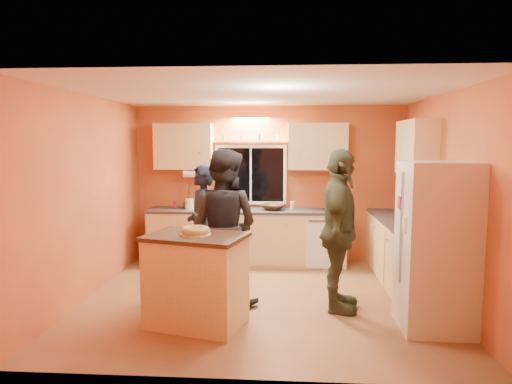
# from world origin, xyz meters

# --- Properties ---
(ground) EXTENTS (4.50, 4.50, 0.00)m
(ground) POSITION_xyz_m (0.00, 0.00, 0.00)
(ground) COLOR brown
(ground) RESTS_ON ground
(room_shell) EXTENTS (4.54, 4.04, 2.61)m
(room_shell) POSITION_xyz_m (0.12, 0.41, 1.62)
(room_shell) COLOR #C76A33
(room_shell) RESTS_ON ground
(back_counter) EXTENTS (4.23, 0.62, 0.90)m
(back_counter) POSITION_xyz_m (0.01, 1.70, 0.45)
(back_counter) COLOR tan
(back_counter) RESTS_ON ground
(right_counter) EXTENTS (0.62, 1.84, 0.90)m
(right_counter) POSITION_xyz_m (1.95, 0.50, 0.45)
(right_counter) COLOR tan
(right_counter) RESTS_ON ground
(refrigerator) EXTENTS (0.72, 0.70, 1.80)m
(refrigerator) POSITION_xyz_m (1.89, -0.80, 0.90)
(refrigerator) COLOR silver
(refrigerator) RESTS_ON ground
(island) EXTENTS (1.19, 0.95, 1.01)m
(island) POSITION_xyz_m (-0.67, -0.87, 0.51)
(island) COLOR tan
(island) RESTS_ON ground
(bundt_pastry) EXTENTS (0.31, 0.31, 0.09)m
(bundt_pastry) POSITION_xyz_m (-0.67, -0.87, 1.05)
(bundt_pastry) COLOR tan
(bundt_pastry) RESTS_ON island
(person_left) EXTENTS (0.53, 0.69, 1.70)m
(person_left) POSITION_xyz_m (-0.86, 0.49, 0.85)
(person_left) COLOR black
(person_left) RESTS_ON ground
(person_center) EXTENTS (1.14, 1.03, 1.92)m
(person_center) POSITION_xyz_m (-0.47, -0.14, 0.96)
(person_center) COLOR black
(person_center) RESTS_ON ground
(person_right) EXTENTS (0.64, 1.19, 1.93)m
(person_right) POSITION_xyz_m (0.92, -0.33, 0.96)
(person_right) COLOR #363A25
(person_right) RESTS_ON ground
(mixing_bowl) EXTENTS (0.48, 0.48, 0.09)m
(mixing_bowl) POSITION_xyz_m (0.09, 1.70, 0.95)
(mixing_bowl) COLOR #301C10
(mixing_bowl) RESTS_ON back_counter
(utensil_crock) EXTENTS (0.14, 0.14, 0.17)m
(utensil_crock) POSITION_xyz_m (-1.30, 1.70, 0.99)
(utensil_crock) COLOR beige
(utensil_crock) RESTS_ON back_counter
(potted_plant) EXTENTS (0.31, 0.30, 0.28)m
(potted_plant) POSITION_xyz_m (2.01, -0.28, 1.04)
(potted_plant) COLOR gray
(potted_plant) RESTS_ON right_counter
(red_box) EXTENTS (0.19, 0.16, 0.07)m
(red_box) POSITION_xyz_m (1.91, 0.31, 0.94)
(red_box) COLOR #B11B33
(red_box) RESTS_ON right_counter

